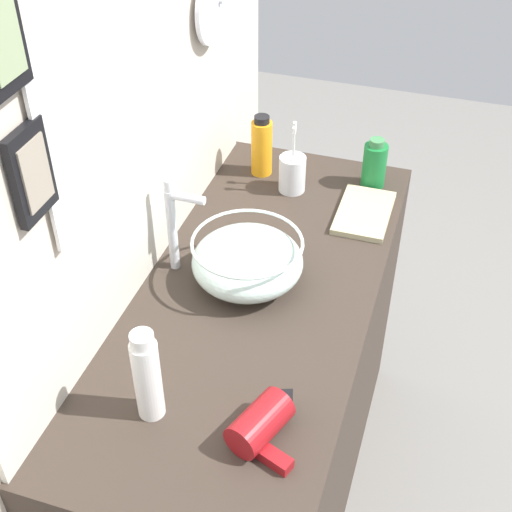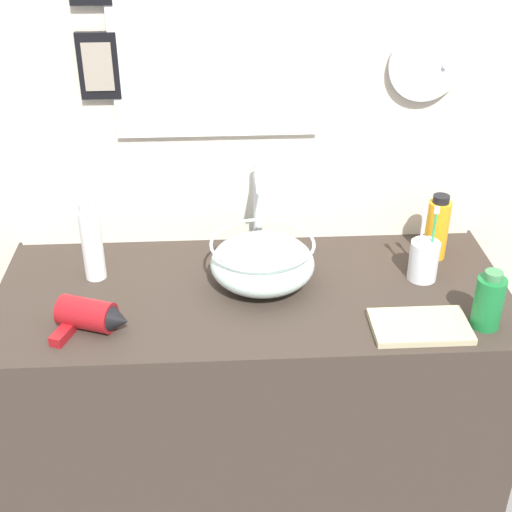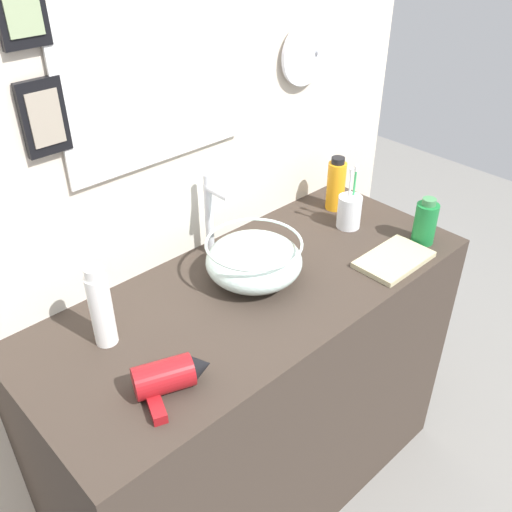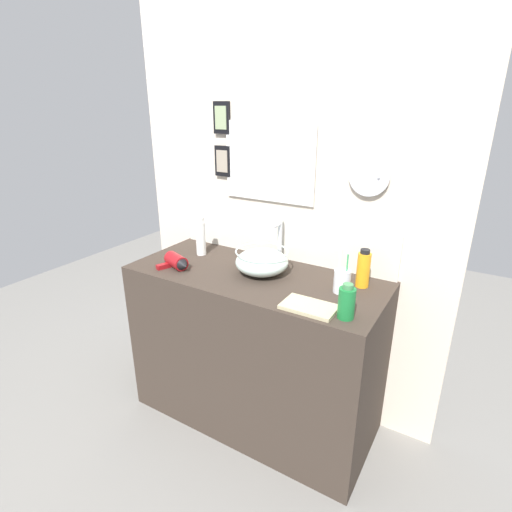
{
  "view_description": "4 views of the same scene",
  "coord_description": "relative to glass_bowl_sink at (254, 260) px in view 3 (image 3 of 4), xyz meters",
  "views": [
    {
      "loc": [
        -1.21,
        -0.39,
        2.02
      ],
      "look_at": [
        0.01,
        0.0,
        0.98
      ],
      "focal_mm": 50.0,
      "sensor_mm": 36.0,
      "label": 1
    },
    {
      "loc": [
        -0.08,
        -1.52,
        1.88
      ],
      "look_at": [
        0.01,
        0.0,
        0.98
      ],
      "focal_mm": 50.0,
      "sensor_mm": 36.0,
      "label": 2
    },
    {
      "loc": [
        -0.85,
        -0.91,
        1.83
      ],
      "look_at": [
        0.01,
        0.0,
        0.98
      ],
      "focal_mm": 40.0,
      "sensor_mm": 36.0,
      "label": 3
    },
    {
      "loc": [
        0.96,
        -1.58,
        1.69
      ],
      "look_at": [
        0.01,
        0.0,
        0.98
      ],
      "focal_mm": 28.0,
      "sensor_mm": 36.0,
      "label": 4
    }
  ],
  "objects": [
    {
      "name": "ground_plane",
      "position": [
        -0.03,
        -0.03,
        -0.95
      ],
      "size": [
        6.0,
        6.0,
        0.0
      ],
      "primitive_type": "plane",
      "color": "gray"
    },
    {
      "name": "toothbrush_cup",
      "position": [
        0.42,
        0.0,
        -0.01
      ],
      "size": [
        0.08,
        0.08,
        0.21
      ],
      "color": "silver",
      "rests_on": "vanity_counter"
    },
    {
      "name": "glass_bowl_sink",
      "position": [
        0.0,
        0.0,
        0.0
      ],
      "size": [
        0.27,
        0.27,
        0.12
      ],
      "color": "silver",
      "rests_on": "vanity_counter"
    },
    {
      "name": "back_panel",
      "position": [
        -0.03,
        0.28,
        0.23
      ],
      "size": [
        1.83,
        0.1,
        2.36
      ],
      "color": "beige",
      "rests_on": "ground"
    },
    {
      "name": "hand_towel",
      "position": [
        0.36,
        -0.22,
        -0.06
      ],
      "size": [
        0.23,
        0.14,
        0.02
      ],
      "primitive_type": "cube",
      "color": "tan",
      "rests_on": "vanity_counter"
    },
    {
      "name": "spray_bottle",
      "position": [
        0.48,
        0.11,
        0.02
      ],
      "size": [
        0.06,
        0.06,
        0.18
      ],
      "color": "orange",
      "rests_on": "vanity_counter"
    },
    {
      "name": "vanity_counter",
      "position": [
        -0.03,
        -0.03,
        -0.51
      ],
      "size": [
        1.31,
        0.56,
        0.88
      ],
      "primitive_type": "cube",
      "color": "#382D26",
      "rests_on": "ground"
    },
    {
      "name": "soap_dispenser",
      "position": [
        -0.43,
        0.06,
        0.04
      ],
      "size": [
        0.05,
        0.05,
        0.22
      ],
      "color": "white",
      "rests_on": "vanity_counter"
    },
    {
      "name": "hair_drier",
      "position": [
        -0.41,
        -0.17,
        -0.03
      ],
      "size": [
        0.19,
        0.14,
        0.07
      ],
      "color": "maroon",
      "rests_on": "vanity_counter"
    },
    {
      "name": "shampoo_bottle",
      "position": [
        0.51,
        -0.21,
        0.0
      ],
      "size": [
        0.07,
        0.07,
        0.15
      ],
      "color": "#197233",
      "rests_on": "vanity_counter"
    },
    {
      "name": "faucet",
      "position": [
        -0.0,
        0.18,
        0.08
      ],
      "size": [
        0.02,
        0.1,
        0.26
      ],
      "color": "silver",
      "rests_on": "vanity_counter"
    }
  ]
}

